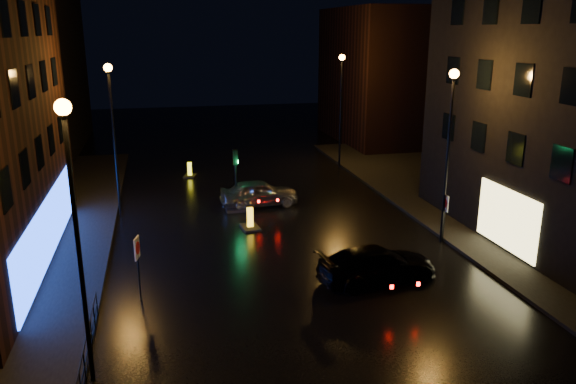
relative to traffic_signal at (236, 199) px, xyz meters
The scene contains 16 objects.
ground 14.06m from the traffic_signal, 85.10° to the right, with size 120.00×120.00×0.00m, color black.
pavement_right 16.35m from the traffic_signal, 21.54° to the right, with size 12.00×44.00×0.15m, color black.
building_far_left 26.50m from the traffic_signal, 125.18° to the left, with size 8.00×16.00×14.00m, color black.
building_far_right 24.83m from the traffic_signal, 48.01° to the left, with size 8.00×14.00×12.00m, color black.
street_lamp_lnear 18.03m from the traffic_signal, 112.42° to the right, with size 0.44×0.44×8.37m.
street_lamp_lfar 8.32m from the traffic_signal, behind, with size 0.44×0.44×8.37m.
street_lamp_rnear 13.06m from the traffic_signal, 41.63° to the right, with size 0.44×0.44×8.37m.
street_lamp_rfar 13.06m from the traffic_signal, 41.63° to the left, with size 0.44×0.44×8.37m.
traffic_signal is the anchor object (origin of this frame).
guard_railing 16.47m from the traffic_signal, 114.39° to the right, with size 0.05×6.04×1.00m.
silver_hatchback 1.40m from the traffic_signal, ahead, with size 1.85×4.59×1.56m, color #AEB0B6.
dark_sedan 12.21m from the traffic_signal, 69.67° to the right, with size 2.06×5.08×1.47m, color black.
bollard_near 3.92m from the traffic_signal, 87.49° to the right, with size 1.00×1.39×1.14m.
bollard_far 8.13m from the traffic_signal, 105.90° to the left, with size 1.08×1.35×1.03m.
road_sign_left 12.26m from the traffic_signal, 115.78° to the right, with size 0.20×0.62×2.58m.
road_sign_right 12.18m from the traffic_signal, 41.30° to the right, with size 0.10×0.59×2.41m.
Camera 1 is at (-5.43, -17.49, 10.08)m, focal length 35.00 mm.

